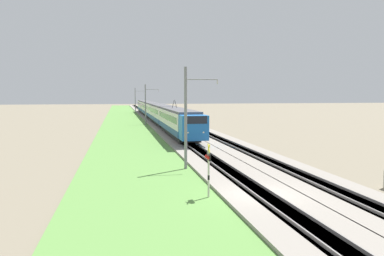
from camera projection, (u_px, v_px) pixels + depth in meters
The scene contains 11 objects.
ground_plane at pixel (262, 200), 20.08m from camera, with size 400.00×400.00×0.00m, color #7A705B.
ballast_main at pixel (160, 124), 68.92m from camera, with size 240.00×4.40×0.30m.
ballast_adjacent at pixel (183, 124), 69.76m from camera, with size 240.00×4.40×0.30m.
track_main at pixel (160, 124), 68.92m from camera, with size 240.00×1.57×0.45m.
track_adjacent at pixel (183, 124), 69.76m from camera, with size 240.00×1.57×0.45m.
grass_verge at pixel (130, 125), 67.86m from camera, with size 240.00×9.99×0.12m.
passenger_train at pixel (155, 110), 78.90m from camera, with size 85.09×2.87×4.86m.
crossing_signal_near at pixel (208, 166), 19.99m from camera, with size 0.70×0.23×3.03m.
catenary_mast_near at pixel (187, 117), 27.53m from camera, with size 0.22×2.56×7.64m.
catenary_mast_mid at pixel (146, 104), 67.78m from camera, with size 0.22×2.56×7.42m.
catenary_mast_far at pixel (135, 100), 108.01m from camera, with size 0.22×2.56×7.45m.
Camera 1 is at (-18.55, 7.53, 5.65)m, focal length 35.00 mm.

